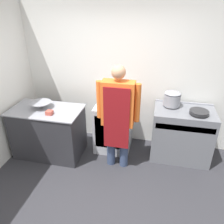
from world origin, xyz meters
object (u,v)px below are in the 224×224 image
at_px(mixing_bowl, 41,105).
at_px(stock_pot, 172,99).
at_px(stove, 181,134).
at_px(person_cook, 118,113).
at_px(plastic_tub, 49,113).
at_px(fridge_unit, 114,126).
at_px(saute_pan, 199,112).

relative_size(mixing_bowl, stock_pot, 1.30).
distance_m(stove, person_cook, 1.28).
bearing_deg(stock_pot, mixing_bowl, -167.82).
height_order(person_cook, stock_pot, person_cook).
height_order(mixing_bowl, stock_pot, stock_pot).
bearing_deg(stove, mixing_bowl, -171.49).
bearing_deg(plastic_tub, fridge_unit, 31.79).
distance_m(fridge_unit, saute_pan, 1.52).
relative_size(stove, plastic_tub, 9.88).
bearing_deg(mixing_bowl, person_cook, -4.96).
bearing_deg(saute_pan, mixing_bowl, -174.51).
bearing_deg(mixing_bowl, stove, 8.51).
relative_size(person_cook, saute_pan, 5.89).
height_order(fridge_unit, person_cook, person_cook).
bearing_deg(stock_pot, fridge_unit, -174.84).
height_order(stock_pot, saute_pan, stock_pot).
distance_m(stock_pot, saute_pan, 0.49).
distance_m(mixing_bowl, plastic_tub, 0.33).
height_order(stove, mixing_bowl, mixing_bowl).
distance_m(stove, fridge_unit, 1.22).
height_order(mixing_bowl, saute_pan, mixing_bowl).
relative_size(mixing_bowl, saute_pan, 1.21).
height_order(fridge_unit, stock_pot, stock_pot).
height_order(fridge_unit, mixing_bowl, mixing_bowl).
distance_m(mixing_bowl, stock_pot, 2.26).
height_order(stove, plastic_tub, plastic_tub).
height_order(fridge_unit, plastic_tub, plastic_tub).
height_order(fridge_unit, saute_pan, saute_pan).
xyz_separation_m(stock_pot, saute_pan, (0.42, -0.22, -0.10)).
bearing_deg(saute_pan, person_cook, -163.41).
bearing_deg(plastic_tub, stove, 14.64).
bearing_deg(stove, plastic_tub, -165.36).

